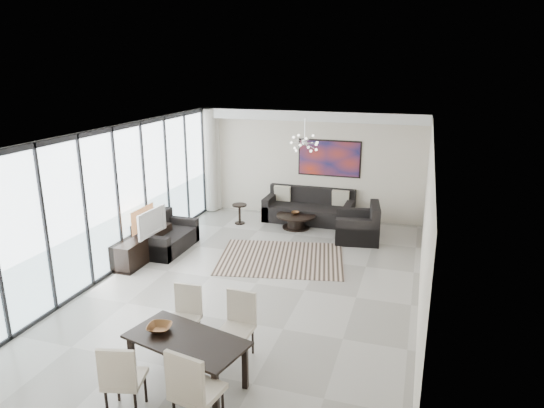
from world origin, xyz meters
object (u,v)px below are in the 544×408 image
at_px(sofa_main, 309,210).
at_px(television, 148,222).
at_px(coffee_table, 296,220).
at_px(dining_table, 187,345).
at_px(tv_console, 142,246).

height_order(sofa_main, television, television).
bearing_deg(coffee_table, television, -130.74).
relative_size(sofa_main, television, 2.43).
bearing_deg(television, dining_table, -139.40).
bearing_deg(tv_console, coffee_table, 47.95).
bearing_deg(coffee_table, tv_console, -132.05).
bearing_deg(sofa_main, dining_table, -89.54).
relative_size(tv_console, dining_table, 1.03).
distance_m(television, dining_table, 4.53).
xyz_separation_m(tv_console, dining_table, (2.90, -3.55, 0.29)).
xyz_separation_m(coffee_table, television, (-2.50, -2.90, 0.63)).
height_order(coffee_table, dining_table, dining_table).
distance_m(sofa_main, television, 4.50).
relative_size(coffee_table, dining_table, 0.58).
height_order(tv_console, dining_table, dining_table).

